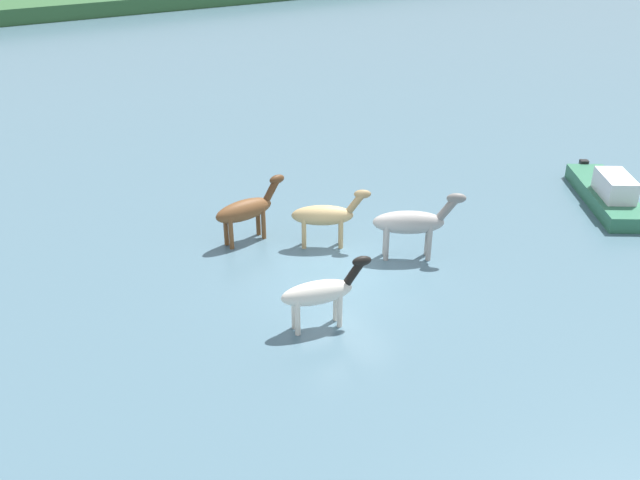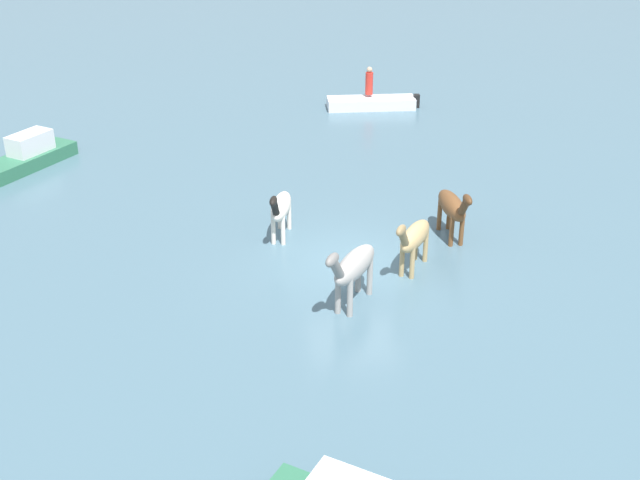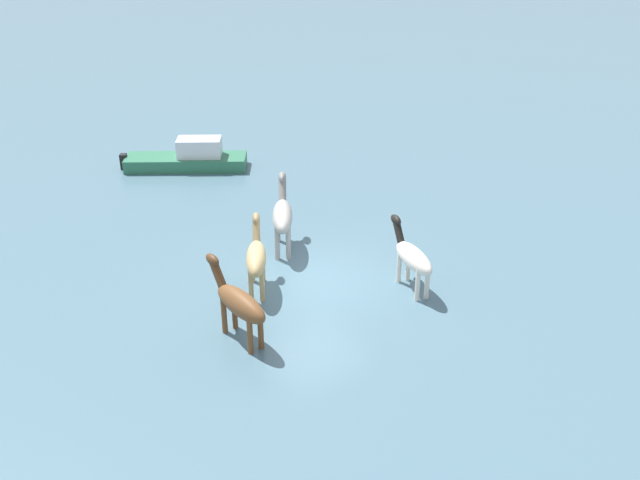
% 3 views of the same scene
% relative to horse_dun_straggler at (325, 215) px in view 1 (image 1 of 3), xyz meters
% --- Properties ---
extents(ground_plane, '(193.55, 193.55, 0.00)m').
position_rel_horse_dun_straggler_xyz_m(ground_plane, '(-0.46, -1.51, -0.97)').
color(ground_plane, '#476675').
extents(distant_shoreline, '(174.19, 6.00, 2.40)m').
position_rel_horse_dun_straggler_xyz_m(distant_shoreline, '(-0.46, 44.90, -0.97)').
color(distant_shoreline, '#2F5730').
rests_on(distant_shoreline, ground_plane).
extents(horse_dun_straggler, '(2.10, 1.49, 1.76)m').
position_rel_horse_dun_straggler_xyz_m(horse_dun_straggler, '(0.00, 0.00, 0.00)').
color(horse_dun_straggler, tan).
rests_on(horse_dun_straggler, ground_plane).
extents(horse_gray_outer, '(2.22, 0.90, 1.72)m').
position_rel_horse_dun_straggler_xyz_m(horse_gray_outer, '(-2.32, -3.38, -0.02)').
color(horse_gray_outer, silver).
rests_on(horse_gray_outer, ground_plane).
extents(horse_pinto_flank, '(2.32, 1.70, 1.96)m').
position_rel_horse_dun_straggler_xyz_m(horse_pinto_flank, '(1.63, -1.85, 0.11)').
color(horse_pinto_flank, '#9E9993').
rests_on(horse_pinto_flank, ground_plane).
extents(horse_rear_stallion, '(2.34, 0.67, 1.82)m').
position_rel_horse_dun_straggler_xyz_m(horse_rear_stallion, '(-1.75, 1.49, 0.03)').
color(horse_rear_stallion, brown).
rests_on(horse_rear_stallion, ground_plane).
extents(boat_launch_far, '(3.60, 4.49, 1.34)m').
position_rel_horse_dun_straggler_xyz_m(boat_launch_far, '(9.37, -2.48, -0.66)').
color(boat_launch_far, '#2D6B4C').
rests_on(boat_launch_far, ground_plane).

